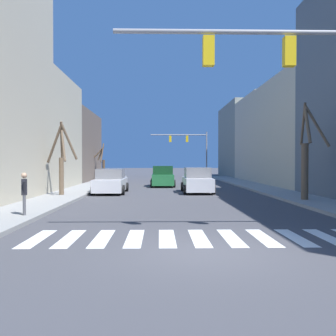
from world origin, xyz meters
name	(u,v)px	position (x,y,z in m)	size (l,w,h in m)	color
ground_plane	(206,252)	(0.00, 0.00, 0.00)	(240.00, 240.00, 0.00)	#424247
building_row_right	(317,118)	(11.06, 20.77, 5.45)	(6.00, 57.38, 12.74)	#66564C
crosswalk_stripes	(199,238)	(0.00, 1.66, 0.00)	(9.45, 2.60, 0.01)	white
traffic_signal_near	(302,76)	(2.99, 1.92, 4.57)	(7.80, 0.28, 6.22)	gray
traffic_signal_far	(190,144)	(3.03, 43.52, 4.49)	(7.63, 0.28, 6.12)	gray
car_at_intersection	(197,181)	(1.49, 17.52, 0.80)	(2.06, 4.64, 1.73)	silver
car_parked_right_near	(111,182)	(-4.37, 17.23, 0.77)	(2.11, 4.89, 1.64)	silver
car_parked_left_far	(163,177)	(-0.80, 24.29, 0.82)	(2.05, 4.45, 1.76)	#236B38
pedestrian_near_right_corner	(24,190)	(-6.14, 5.47, 1.08)	(0.31, 0.66, 1.57)	#4C4C51
street_tree_right_far	(306,158)	(6.56, 11.05, 2.30)	(1.37, 1.86, 5.08)	brown
street_tree_left_far	(62,159)	(-6.96, 14.42, 2.31)	(1.91, 2.20, 4.39)	brown
street_tree_left_near	(102,163)	(-7.23, 33.03, 1.93)	(1.64, 2.11, 3.94)	#473828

